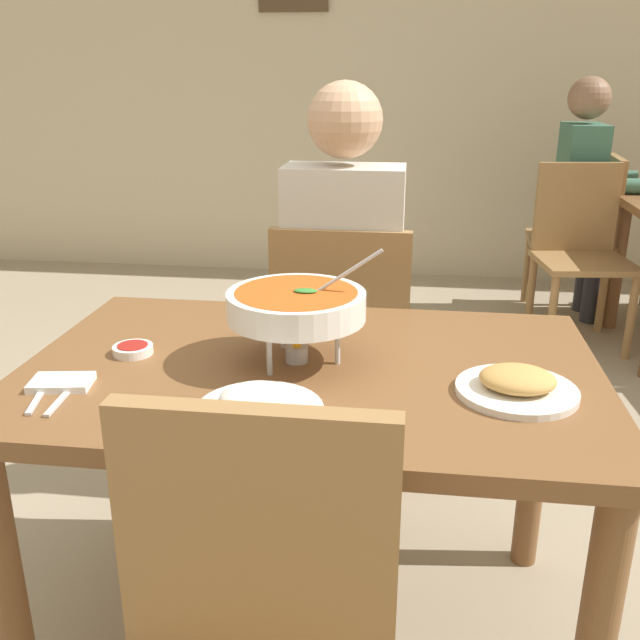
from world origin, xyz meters
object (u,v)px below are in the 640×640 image
(diner_main, at_px, (344,269))
(sauce_dish, at_px, (133,349))
(appetizer_plate, at_px, (517,385))
(rice_plate, at_px, (259,405))
(chair_bg_corner, at_px, (579,243))
(chair_bg_middle, at_px, (588,228))
(dining_table_main, at_px, (311,410))
(patron_bg_middle, at_px, (586,185))
(chair_diner_main, at_px, (343,342))
(curry_bowl, at_px, (296,306))

(diner_main, xyz_separation_m, sauce_dish, (-0.41, -0.72, -0.01))
(diner_main, height_order, appetizer_plate, diner_main)
(diner_main, bearing_deg, rice_plate, -93.54)
(sauce_dish, xyz_separation_m, chair_bg_corner, (1.46, 2.22, -0.23))
(sauce_dish, height_order, chair_bg_middle, chair_bg_middle)
(diner_main, bearing_deg, dining_table_main, -90.00)
(patron_bg_middle, bearing_deg, rice_plate, -112.68)
(dining_table_main, bearing_deg, appetizer_plate, -12.59)
(rice_plate, xyz_separation_m, chair_bg_middle, (1.23, 2.87, -0.24))
(appetizer_plate, relative_size, sauce_dish, 2.67)
(chair_bg_middle, height_order, chair_bg_corner, same)
(appetizer_plate, relative_size, chair_bg_corner, 0.27)
(chair_bg_corner, bearing_deg, diner_main, -125.00)
(dining_table_main, bearing_deg, chair_diner_main, 90.00)
(rice_plate, bearing_deg, patron_bg_middle, 67.32)
(dining_table_main, distance_m, appetizer_plate, 0.46)
(chair_bg_middle, bearing_deg, diner_main, -121.77)
(rice_plate, relative_size, sauce_dish, 2.67)
(curry_bowl, distance_m, sauce_dish, 0.39)
(dining_table_main, bearing_deg, patron_bg_middle, 66.51)
(chair_bg_middle, bearing_deg, patron_bg_middle, -160.66)
(dining_table_main, relative_size, sauce_dish, 13.90)
(curry_bowl, height_order, rice_plate, curry_bowl)
(diner_main, xyz_separation_m, appetizer_plate, (0.43, -0.82, 0.00))
(diner_main, distance_m, appetizer_plate, 0.93)
(sauce_dish, height_order, patron_bg_middle, patron_bg_middle)
(diner_main, relative_size, appetizer_plate, 5.46)
(curry_bowl, bearing_deg, diner_main, 87.37)
(dining_table_main, relative_size, curry_bowl, 3.76)
(appetizer_plate, relative_size, patron_bg_middle, 0.18)
(chair_diner_main, distance_m, chair_bg_corner, 1.85)
(rice_plate, distance_m, appetizer_plate, 0.51)
(chair_bg_corner, xyz_separation_m, patron_bg_middle, (0.09, 0.38, 0.24))
(chair_bg_corner, bearing_deg, chair_bg_middle, 72.55)
(chair_bg_corner, height_order, patron_bg_middle, patron_bg_middle)
(rice_plate, xyz_separation_m, sauce_dish, (-0.35, 0.25, -0.01))
(diner_main, relative_size, chair_bg_middle, 1.46)
(chair_bg_middle, distance_m, chair_bg_corner, 0.42)
(chair_bg_middle, bearing_deg, curry_bowl, -114.81)
(rice_plate, relative_size, chair_bg_corner, 0.27)
(appetizer_plate, height_order, sauce_dish, appetizer_plate)
(appetizer_plate, xyz_separation_m, sauce_dish, (-0.83, 0.10, -0.01))
(dining_table_main, xyz_separation_m, sauce_dish, (-0.41, 0.01, 0.12))
(curry_bowl, height_order, appetizer_plate, curry_bowl)
(chair_bg_middle, xyz_separation_m, patron_bg_middle, (-0.04, -0.01, 0.24))
(rice_plate, bearing_deg, appetizer_plate, 17.52)
(curry_bowl, relative_size, rice_plate, 1.39)
(diner_main, relative_size, chair_bg_corner, 1.46)
(diner_main, xyz_separation_m, patron_bg_middle, (1.13, 1.88, 0.00))
(chair_diner_main, bearing_deg, appetizer_plate, -61.68)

